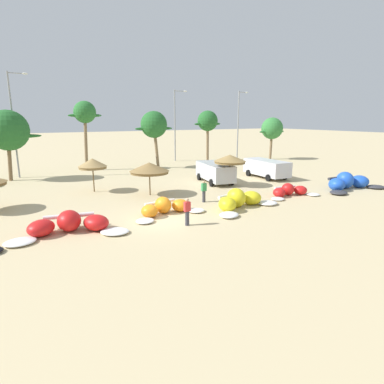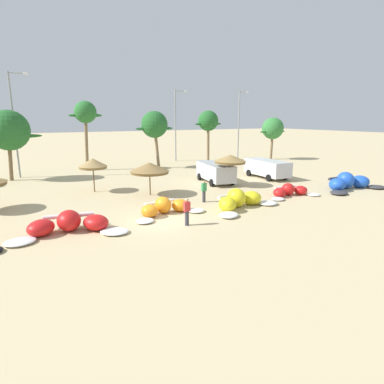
% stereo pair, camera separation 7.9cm
% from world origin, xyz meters
% --- Properties ---
extents(ground_plane, '(260.00, 260.00, 0.00)m').
position_xyz_m(ground_plane, '(0.00, 0.00, 0.00)').
color(ground_plane, '#C6B284').
extents(kite_left, '(6.39, 3.49, 1.16)m').
position_xyz_m(kite_left, '(-5.40, 0.38, 0.44)').
color(kite_left, white).
rests_on(kite_left, ground).
extents(kite_left_of_center, '(5.22, 2.66, 1.10)m').
position_xyz_m(kite_left_of_center, '(0.62, 1.03, 0.42)').
color(kite_left_of_center, white).
rests_on(kite_left_of_center, ground).
extents(kite_center, '(5.85, 3.48, 1.34)m').
position_xyz_m(kite_center, '(5.75, -0.10, 0.51)').
color(kite_center, white).
rests_on(kite_center, ground).
extents(kite_right_of_center, '(4.82, 2.36, 0.99)m').
position_xyz_m(kite_right_of_center, '(11.44, 0.82, 0.38)').
color(kite_right_of_center, white).
rests_on(kite_right_of_center, ground).
extents(kite_right, '(6.74, 3.14, 1.48)m').
position_xyz_m(kite_right, '(17.78, 0.19, 0.57)').
color(kite_right, '#333338').
rests_on(kite_right, ground).
extents(beach_umbrella_middle, '(2.36, 2.36, 2.83)m').
position_xyz_m(beach_umbrella_middle, '(-1.92, 9.93, 2.40)').
color(beach_umbrella_middle, brown).
rests_on(beach_umbrella_middle, ground).
extents(beach_umbrella_near_palms, '(3.17, 3.17, 2.66)m').
position_xyz_m(beach_umbrella_near_palms, '(1.77, 6.54, 2.21)').
color(beach_umbrella_near_palms, brown).
rests_on(beach_umbrella_near_palms, ground).
extents(beach_umbrella_outermost, '(2.90, 2.90, 2.88)m').
position_xyz_m(beach_umbrella_outermost, '(9.42, 6.29, 2.49)').
color(beach_umbrella_outermost, brown).
rests_on(beach_umbrella_outermost, ground).
extents(parked_van, '(2.50, 5.38, 1.84)m').
position_xyz_m(parked_van, '(15.26, 8.03, 1.09)').
color(parked_van, silver).
rests_on(parked_van, ground).
extents(parked_car_second, '(2.94, 5.58, 1.84)m').
position_xyz_m(parked_car_second, '(9.23, 8.50, 1.09)').
color(parked_car_second, '#B2B7BC').
rests_on(parked_car_second, ground).
extents(person_near_kites, '(0.36, 0.24, 1.62)m').
position_xyz_m(person_near_kites, '(0.78, -1.65, 0.82)').
color(person_near_kites, '#383842').
rests_on(person_near_kites, ground).
extents(person_by_umbrellas, '(0.36, 0.24, 1.62)m').
position_xyz_m(person_by_umbrellas, '(4.40, 2.48, 0.82)').
color(person_by_umbrellas, '#383842').
rests_on(person_by_umbrellas, ground).
extents(palm_left, '(5.89, 3.93, 6.89)m').
position_xyz_m(palm_left, '(-7.77, 19.08, 4.89)').
color(palm_left, brown).
rests_on(palm_left, ground).
extents(palm_left_of_gap, '(3.79, 2.52, 8.01)m').
position_xyz_m(palm_left_of_gap, '(0.18, 22.05, 6.56)').
color(palm_left_of_gap, '#7F6647').
rests_on(palm_left_of_gap, ground).
extents(palm_center_left, '(4.81, 3.20, 6.91)m').
position_xyz_m(palm_center_left, '(7.72, 19.69, 5.24)').
color(palm_center_left, '#7F6647').
rests_on(palm_center_left, ground).
extents(palm_center_right, '(4.16, 2.77, 7.07)m').
position_xyz_m(palm_center_right, '(16.27, 21.21, 5.58)').
color(palm_center_right, '#7F6647').
rests_on(palm_center_right, ground).
extents(palm_right_of_gap, '(4.71, 3.14, 6.15)m').
position_xyz_m(palm_right_of_gap, '(26.19, 19.25, 4.52)').
color(palm_right_of_gap, '#7F6647').
rests_on(palm_right_of_gap, ground).
extents(lamppost_west, '(1.92, 0.24, 10.56)m').
position_xyz_m(lamppost_west, '(-7.08, 20.48, 5.84)').
color(lamppost_west, gray).
rests_on(lamppost_west, ground).
extents(lamppost_west_center, '(2.06, 0.24, 9.89)m').
position_xyz_m(lamppost_west_center, '(13.17, 24.75, 5.52)').
color(lamppost_west_center, gray).
rests_on(lamppost_west_center, ground).
extents(lamppost_east_center, '(1.74, 0.24, 9.83)m').
position_xyz_m(lamppost_east_center, '(21.80, 21.53, 5.45)').
color(lamppost_east_center, gray).
rests_on(lamppost_east_center, ground).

